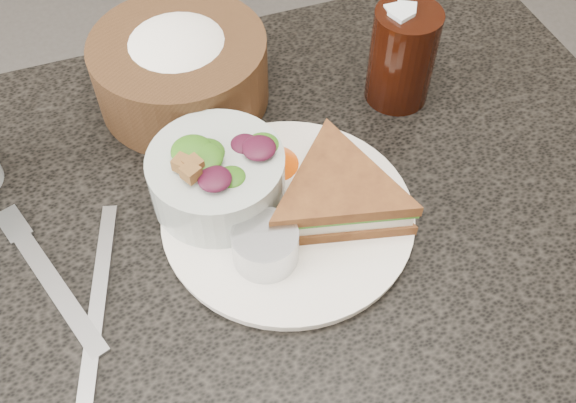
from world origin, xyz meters
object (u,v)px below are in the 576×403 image
(dining_table, at_px, (251,387))
(cola_glass, at_px, (403,52))
(sandwich, at_px, (338,195))
(dressing_ramekin, at_px, (265,246))
(dinner_plate, at_px, (288,216))
(salad_bowl, at_px, (216,170))
(bread_basket, at_px, (179,60))

(dining_table, bearing_deg, cola_glass, 30.30)
(cola_glass, bearing_deg, sandwich, -133.71)
(cola_glass, bearing_deg, dressing_ramekin, -142.16)
(dining_table, relative_size, dinner_plate, 3.88)
(dinner_plate, bearing_deg, dressing_ramekin, -131.92)
(dining_table, xyz_separation_m, sandwich, (0.11, 0.00, 0.41))
(sandwich, bearing_deg, dressing_ramekin, -147.08)
(salad_bowl, relative_size, bread_basket, 0.68)
(bread_basket, bearing_deg, dining_table, -92.04)
(sandwich, bearing_deg, salad_bowl, 165.46)
(cola_glass, bearing_deg, dinner_plate, -144.73)
(dinner_plate, bearing_deg, salad_bowl, 142.35)
(dressing_ramekin, bearing_deg, dining_table, 130.61)
(dining_table, relative_size, cola_glass, 7.64)
(dinner_plate, bearing_deg, dining_table, -167.50)
(dinner_plate, distance_m, cola_glass, 0.24)
(dinner_plate, distance_m, dressing_ramekin, 0.06)
(dinner_plate, xyz_separation_m, bread_basket, (-0.06, 0.22, 0.05))
(sandwich, bearing_deg, bread_basket, 128.12)
(dinner_plate, relative_size, sandwich, 1.51)
(dinner_plate, height_order, sandwich, sandwich)
(bread_basket, bearing_deg, sandwich, -65.19)
(dressing_ramekin, bearing_deg, cola_glass, 37.84)
(salad_bowl, distance_m, dressing_ramekin, 0.09)
(sandwich, height_order, cola_glass, cola_glass)
(dinner_plate, relative_size, bread_basket, 1.27)
(sandwich, xyz_separation_m, dressing_ramekin, (-0.09, -0.03, -0.00))
(dining_table, xyz_separation_m, bread_basket, (0.01, 0.23, 0.43))
(dressing_ramekin, bearing_deg, sandwich, 19.61)
(dining_table, xyz_separation_m, salad_bowl, (0.00, 0.06, 0.43))
(sandwich, distance_m, cola_glass, 0.20)
(cola_glass, bearing_deg, dining_table, -149.70)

